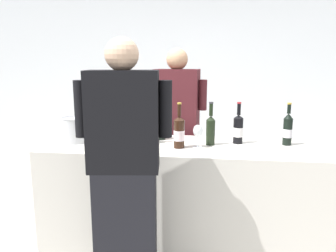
{
  "coord_description": "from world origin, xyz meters",
  "views": [
    {
      "loc": [
        0.21,
        -2.52,
        1.58
      ],
      "look_at": [
        -0.11,
        0.0,
        1.08
      ],
      "focal_mm": 35.19,
      "sensor_mm": 36.0,
      "label": 1
    }
  ],
  "objects_px": {
    "wine_bottle_1": "(147,129)",
    "ice_bucket": "(76,129)",
    "wine_bottle_3": "(128,125)",
    "wine_bottle_4": "(288,129)",
    "person_server": "(177,139)",
    "person_guest": "(125,183)",
    "wine_bottle_6": "(179,132)",
    "wine_bottle_0": "(161,126)",
    "wine_bottle_5": "(211,129)",
    "wine_bottle_2": "(238,129)",
    "wine_glass": "(198,132)"
  },
  "relations": [
    {
      "from": "wine_bottle_0",
      "to": "wine_bottle_3",
      "type": "xyz_separation_m",
      "value": [
        -0.28,
        -0.01,
        0.01
      ]
    },
    {
      "from": "wine_glass",
      "to": "wine_bottle_0",
      "type": "bearing_deg",
      "value": 144.35
    },
    {
      "from": "wine_bottle_3",
      "to": "wine_bottle_4",
      "type": "bearing_deg",
      "value": -2.34
    },
    {
      "from": "wine_glass",
      "to": "person_server",
      "type": "height_order",
      "value": "person_server"
    },
    {
      "from": "wine_bottle_0",
      "to": "person_guest",
      "type": "distance_m",
      "value": 0.85
    },
    {
      "from": "wine_bottle_3",
      "to": "wine_glass",
      "type": "relative_size",
      "value": 1.95
    },
    {
      "from": "wine_glass",
      "to": "person_server",
      "type": "relative_size",
      "value": 0.1
    },
    {
      "from": "wine_bottle_5",
      "to": "person_server",
      "type": "distance_m",
      "value": 0.7
    },
    {
      "from": "person_server",
      "to": "person_guest",
      "type": "bearing_deg",
      "value": -98.63
    },
    {
      "from": "wine_bottle_5",
      "to": "person_guest",
      "type": "distance_m",
      "value": 0.88
    },
    {
      "from": "ice_bucket",
      "to": "person_guest",
      "type": "distance_m",
      "value": 0.88
    },
    {
      "from": "wine_bottle_1",
      "to": "person_server",
      "type": "distance_m",
      "value": 0.66
    },
    {
      "from": "wine_bottle_2",
      "to": "wine_bottle_6",
      "type": "relative_size",
      "value": 0.96
    },
    {
      "from": "wine_bottle_4",
      "to": "wine_bottle_6",
      "type": "xyz_separation_m",
      "value": [
        -0.84,
        -0.2,
        -0.0
      ]
    },
    {
      "from": "wine_glass",
      "to": "ice_bucket",
      "type": "relative_size",
      "value": 0.8
    },
    {
      "from": "wine_bottle_0",
      "to": "wine_bottle_6",
      "type": "bearing_deg",
      "value": -55.07
    },
    {
      "from": "ice_bucket",
      "to": "person_guest",
      "type": "height_order",
      "value": "person_guest"
    },
    {
      "from": "wine_bottle_4",
      "to": "wine_bottle_5",
      "type": "distance_m",
      "value": 0.61
    },
    {
      "from": "wine_bottle_5",
      "to": "wine_glass",
      "type": "bearing_deg",
      "value": -135.78
    },
    {
      "from": "wine_bottle_2",
      "to": "wine_glass",
      "type": "distance_m",
      "value": 0.36
    },
    {
      "from": "ice_bucket",
      "to": "person_guest",
      "type": "bearing_deg",
      "value": -47.99
    },
    {
      "from": "wine_bottle_1",
      "to": "wine_bottle_0",
      "type": "bearing_deg",
      "value": 59.59
    },
    {
      "from": "wine_bottle_0",
      "to": "wine_bottle_6",
      "type": "xyz_separation_m",
      "value": [
        0.18,
        -0.26,
        0.01
      ]
    },
    {
      "from": "wine_bottle_1",
      "to": "wine_bottle_3",
      "type": "bearing_deg",
      "value": 142.78
    },
    {
      "from": "wine_bottle_3",
      "to": "ice_bucket",
      "type": "height_order",
      "value": "wine_bottle_3"
    },
    {
      "from": "wine_bottle_1",
      "to": "ice_bucket",
      "type": "distance_m",
      "value": 0.59
    },
    {
      "from": "person_server",
      "to": "person_guest",
      "type": "distance_m",
      "value": 1.27
    },
    {
      "from": "wine_bottle_1",
      "to": "wine_bottle_6",
      "type": "xyz_separation_m",
      "value": [
        0.27,
        -0.11,
        0.0
      ]
    },
    {
      "from": "wine_bottle_6",
      "to": "wine_bottle_1",
      "type": "bearing_deg",
      "value": 158.41
    },
    {
      "from": "wine_bottle_6",
      "to": "person_guest",
      "type": "distance_m",
      "value": 0.66
    },
    {
      "from": "ice_bucket",
      "to": "wine_glass",
      "type": "bearing_deg",
      "value": -3.0
    },
    {
      "from": "person_server",
      "to": "person_guest",
      "type": "relative_size",
      "value": 0.99
    },
    {
      "from": "wine_bottle_6",
      "to": "person_server",
      "type": "relative_size",
      "value": 0.2
    },
    {
      "from": "wine_bottle_1",
      "to": "wine_glass",
      "type": "height_order",
      "value": "wine_bottle_1"
    },
    {
      "from": "wine_bottle_1",
      "to": "ice_bucket",
      "type": "height_order",
      "value": "wine_bottle_1"
    },
    {
      "from": "wine_bottle_6",
      "to": "ice_bucket",
      "type": "distance_m",
      "value": 0.86
    },
    {
      "from": "wine_bottle_6",
      "to": "ice_bucket",
      "type": "height_order",
      "value": "wine_bottle_6"
    },
    {
      "from": "wine_bottle_0",
      "to": "wine_bottle_4",
      "type": "bearing_deg",
      "value": -3.44
    },
    {
      "from": "wine_glass",
      "to": "wine_bottle_3",
      "type": "bearing_deg",
      "value": 159.69
    },
    {
      "from": "wine_bottle_3",
      "to": "wine_glass",
      "type": "distance_m",
      "value": 0.64
    },
    {
      "from": "wine_bottle_1",
      "to": "wine_bottle_2",
      "type": "distance_m",
      "value": 0.73
    },
    {
      "from": "wine_bottle_3",
      "to": "wine_glass",
      "type": "bearing_deg",
      "value": -20.31
    },
    {
      "from": "wine_glass",
      "to": "wine_bottle_2",
      "type": "bearing_deg",
      "value": 28.69
    },
    {
      "from": "wine_bottle_0",
      "to": "wine_bottle_5",
      "type": "distance_m",
      "value": 0.44
    },
    {
      "from": "wine_glass",
      "to": "wine_bottle_5",
      "type": "bearing_deg",
      "value": 44.22
    },
    {
      "from": "wine_bottle_2",
      "to": "ice_bucket",
      "type": "distance_m",
      "value": 1.32
    },
    {
      "from": "person_guest",
      "to": "wine_bottle_5",
      "type": "bearing_deg",
      "value": 52.73
    },
    {
      "from": "wine_bottle_2",
      "to": "ice_bucket",
      "type": "bearing_deg",
      "value": -174.72
    },
    {
      "from": "wine_bottle_2",
      "to": "wine_bottle_5",
      "type": "height_order",
      "value": "wine_bottle_5"
    },
    {
      "from": "wine_bottle_4",
      "to": "ice_bucket",
      "type": "height_order",
      "value": "wine_bottle_4"
    }
  ]
}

